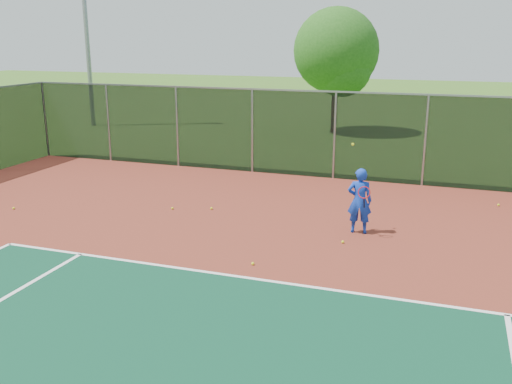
# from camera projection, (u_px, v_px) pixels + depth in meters

# --- Properties ---
(court_apron) EXTENTS (30.00, 20.00, 0.02)m
(court_apron) POSITION_uv_depth(u_px,v_px,m) (387.00, 324.00, 9.91)
(court_apron) COLOR maroon
(court_apron) RESTS_ON ground
(fence_back) EXTENTS (30.00, 0.06, 3.03)m
(fence_back) POSITION_uv_depth(u_px,v_px,m) (425.00, 140.00, 18.61)
(fence_back) COLOR black
(fence_back) RESTS_ON court_apron
(tennis_player) EXTENTS (0.65, 0.65, 2.27)m
(tennis_player) POSITION_uv_depth(u_px,v_px,m) (360.00, 201.00, 14.26)
(tennis_player) COLOR #1339B9
(tennis_player) RESTS_ON court_apron
(practice_ball_0) EXTENTS (0.07, 0.07, 0.07)m
(practice_ball_0) POSITION_uv_depth(u_px,v_px,m) (14.00, 208.00, 16.37)
(practice_ball_0) COLOR yellow
(practice_ball_0) RESTS_ON court_apron
(practice_ball_1) EXTENTS (0.07, 0.07, 0.07)m
(practice_ball_1) POSITION_uv_depth(u_px,v_px,m) (172.00, 208.00, 16.37)
(practice_ball_1) COLOR yellow
(practice_ball_1) RESTS_ON court_apron
(practice_ball_3) EXTENTS (0.07, 0.07, 0.07)m
(practice_ball_3) POSITION_uv_depth(u_px,v_px,m) (498.00, 205.00, 16.69)
(practice_ball_3) COLOR yellow
(practice_ball_3) RESTS_ON court_apron
(practice_ball_4) EXTENTS (0.07, 0.07, 0.07)m
(practice_ball_4) POSITION_uv_depth(u_px,v_px,m) (343.00, 242.00, 13.71)
(practice_ball_4) COLOR yellow
(practice_ball_4) RESTS_ON court_apron
(practice_ball_6) EXTENTS (0.07, 0.07, 0.07)m
(practice_ball_6) POSITION_uv_depth(u_px,v_px,m) (253.00, 264.00, 12.40)
(practice_ball_6) COLOR yellow
(practice_ball_6) RESTS_ON court_apron
(practice_ball_7) EXTENTS (0.07, 0.07, 0.07)m
(practice_ball_7) POSITION_uv_depth(u_px,v_px,m) (211.00, 208.00, 16.36)
(practice_ball_7) COLOR yellow
(practice_ball_7) RESTS_ON court_apron
(tree_back_left) EXTENTS (4.25, 4.25, 6.24)m
(tree_back_left) POSITION_uv_depth(u_px,v_px,m) (338.00, 55.00, 28.28)
(tree_back_left) COLOR #331D12
(tree_back_left) RESTS_ON ground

